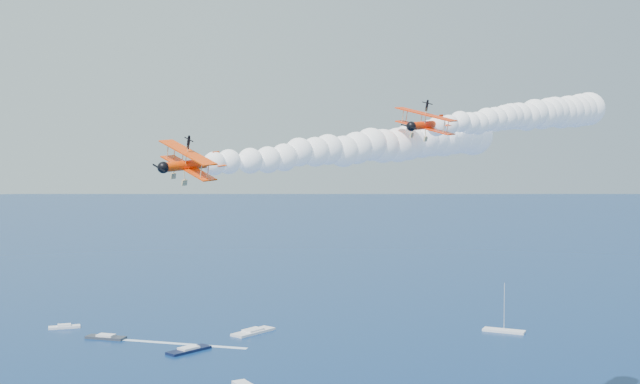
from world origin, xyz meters
name	(u,v)px	position (x,y,z in m)	size (l,w,h in m)	color
biplane_lead	(426,125)	(15.90, 30.55, 58.22)	(8.01, 8.98, 5.41)	#FA3205
biplane_trail	(190,165)	(-17.12, 20.42, 53.23)	(7.91, 8.87, 5.34)	#FC4105
smoke_trail_lead	(523,116)	(39.59, 44.90, 60.31)	(48.35, 31.71, 10.29)	white
smoke_trail_trail	(364,147)	(7.79, 32.55, 55.32)	(50.53, 27.73, 10.29)	white
spectator_boats	(170,381)	(-8.51, 119.83, 0.35)	(218.60, 181.86, 0.70)	#2B303A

